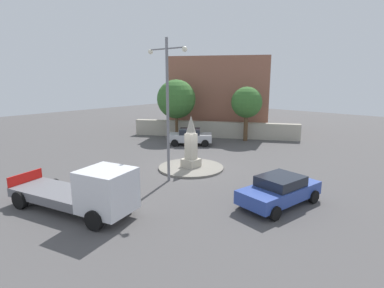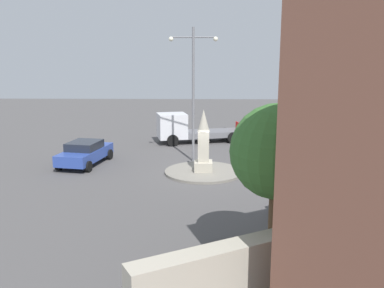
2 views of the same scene
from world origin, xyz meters
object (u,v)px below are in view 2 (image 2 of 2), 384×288
Objects in this scene: streetlamp at (193,83)px; car_blue_passing at (85,152)px; car_silver_waiting at (320,192)px; truck_white_far_side at (187,129)px; monument at (203,144)px; tree_near_wall at (278,153)px.

car_blue_passing is at bearing -171.35° from streetlamp.
truck_white_far_side reaches higher than car_silver_waiting.
car_silver_waiting is 15.16m from truck_white_far_side.
monument is 7.50m from car_silver_waiting.
monument is 0.52× the size of truck_white_far_side.
truck_white_far_side is 1.29× the size of tree_near_wall.
tree_near_wall is at bearing -79.79° from truck_white_far_side.
monument reaches higher than car_silver_waiting.
monument is at bearing -81.79° from truck_white_far_side.
streetlamp is at bearing 102.90° from monument.
tree_near_wall reaches higher than truck_white_far_side.
truck_white_far_side is (-0.58, 5.59, -3.77)m from streetlamp.
truck_white_far_side is 19.21m from tree_near_wall.
monument is 0.76× the size of car_blue_passing.
car_blue_passing is at bearing 166.50° from monument.
truck_white_far_side is at bearing 100.21° from tree_near_wall.
monument is at bearing -77.10° from streetlamp.
monument is at bearing 131.73° from car_silver_waiting.
monument is at bearing -13.50° from car_blue_passing.
car_silver_waiting is at bearing 60.36° from tree_near_wall.
car_silver_waiting is 0.79× the size of tree_near_wall.
monument is at bearing 101.79° from tree_near_wall.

